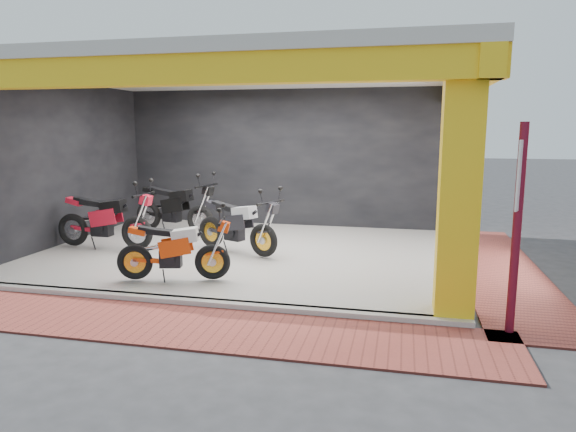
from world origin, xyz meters
TOP-DOWN VIEW (x-y plane):
  - ground at (0.00, 0.00)m, footprint 80.00×80.00m
  - showroom_floor at (0.00, 2.00)m, footprint 8.00×6.00m
  - showroom_ceiling at (0.00, 2.00)m, footprint 8.40×6.40m
  - back_wall at (0.00, 5.10)m, footprint 8.20×0.20m
  - left_wall at (-4.10, 2.00)m, footprint 0.20×6.20m
  - corner_column at (3.75, -0.75)m, footprint 0.50×0.50m
  - header_beam_front at (0.00, -1.00)m, footprint 8.40×0.30m
  - header_beam_right at (4.00, 2.00)m, footprint 0.30×6.40m
  - floor_kerb at (0.00, -1.02)m, footprint 8.00×0.20m
  - paver_front at (0.00, -1.80)m, footprint 9.00×1.40m
  - paver_right at (4.80, 2.00)m, footprint 1.40×7.00m
  - signpost at (4.40, -1.12)m, footprint 0.16×0.35m
  - moto_hero at (0.10, -0.10)m, footprint 2.04×1.13m
  - moto_row_a at (0.51, 1.50)m, footprint 2.27×1.58m
  - moto_row_b at (-2.13, 1.51)m, footprint 2.27×0.87m
  - moto_row_d at (-1.45, 3.17)m, footprint 2.42×1.32m

SIDE VIEW (x-z plane):
  - ground at x=0.00m, z-range 0.00..0.00m
  - paver_front at x=0.00m, z-range 0.00..0.03m
  - paver_right at x=4.80m, z-range 0.00..0.03m
  - showroom_floor at x=0.00m, z-range 0.00..0.10m
  - floor_kerb at x=0.00m, z-range 0.00..0.10m
  - moto_hero at x=0.10m, z-range 0.10..1.28m
  - moto_row_a at x=0.51m, z-range 0.10..1.40m
  - moto_row_b at x=-2.13m, z-range 0.10..1.48m
  - moto_row_d at x=-1.45m, z-range 0.10..1.50m
  - signpost at x=4.40m, z-range 0.12..2.73m
  - back_wall at x=0.00m, z-range 0.00..3.50m
  - left_wall at x=-4.10m, z-range 0.00..3.50m
  - corner_column at x=3.75m, z-range 0.00..3.50m
  - header_beam_front at x=0.00m, z-range 3.10..3.50m
  - header_beam_right at x=4.00m, z-range 3.10..3.50m
  - showroom_ceiling at x=0.00m, z-range 3.50..3.70m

